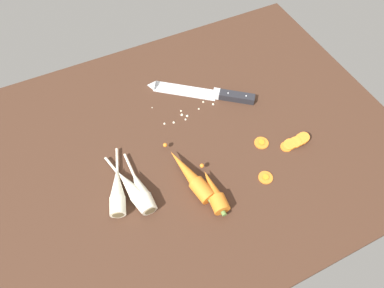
{
  "coord_description": "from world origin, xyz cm",
  "views": [
    {
      "loc": [
        -21.8,
        -47.64,
        78.55
      ],
      "look_at": [
        0.0,
        -2.0,
        1.5
      ],
      "focal_mm": 30.75,
      "sensor_mm": 36.0,
      "label": 1
    }
  ],
  "objects_px": {
    "chefs_knife": "(198,92)",
    "parsnip_front": "(133,190)",
    "carrot_slice_stray_near": "(266,177)",
    "carrot_slice_stack": "(295,142)",
    "parsnip_mid_right": "(141,191)",
    "carrot_slice_stray_mid": "(262,143)",
    "whole_carrot": "(191,176)",
    "whole_carrot_second": "(214,192)",
    "parsnip_mid_left": "(117,191)"
  },
  "relations": [
    {
      "from": "chefs_knife",
      "to": "parsnip_front",
      "type": "height_order",
      "value": "parsnip_front"
    },
    {
      "from": "carrot_slice_stray_near",
      "to": "parsnip_front",
      "type": "bearing_deg",
      "value": 161.74
    },
    {
      "from": "parsnip_front",
      "to": "carrot_slice_stack",
      "type": "height_order",
      "value": "parsnip_front"
    },
    {
      "from": "chefs_knife",
      "to": "parsnip_mid_right",
      "type": "xyz_separation_m",
      "value": [
        -0.29,
        -0.25,
        0.01
      ]
    },
    {
      "from": "carrot_slice_stray_mid",
      "to": "whole_carrot",
      "type": "bearing_deg",
      "value": -175.37
    },
    {
      "from": "parsnip_front",
      "to": "parsnip_mid_right",
      "type": "distance_m",
      "value": 0.02
    },
    {
      "from": "whole_carrot_second",
      "to": "carrot_slice_stack",
      "type": "xyz_separation_m",
      "value": [
        0.28,
        0.04,
        -0.01
      ]
    },
    {
      "from": "whole_carrot_second",
      "to": "parsnip_mid_right",
      "type": "height_order",
      "value": "whole_carrot_second"
    },
    {
      "from": "parsnip_front",
      "to": "carrot_slice_stray_near",
      "type": "distance_m",
      "value": 0.35
    },
    {
      "from": "parsnip_mid_left",
      "to": "parsnip_mid_right",
      "type": "distance_m",
      "value": 0.06
    },
    {
      "from": "whole_carrot_second",
      "to": "parsnip_front",
      "type": "height_order",
      "value": "whole_carrot_second"
    },
    {
      "from": "whole_carrot_second",
      "to": "parsnip_front",
      "type": "distance_m",
      "value": 0.21
    },
    {
      "from": "carrot_slice_stack",
      "to": "carrot_slice_stray_near",
      "type": "xyz_separation_m",
      "value": [
        -0.13,
        -0.06,
        -0.01
      ]
    },
    {
      "from": "chefs_knife",
      "to": "carrot_slice_stack",
      "type": "distance_m",
      "value": 0.34
    },
    {
      "from": "whole_carrot",
      "to": "parsnip_mid_left",
      "type": "height_order",
      "value": "whole_carrot"
    },
    {
      "from": "whole_carrot_second",
      "to": "carrot_slice_stray_near",
      "type": "xyz_separation_m",
      "value": [
        0.15,
        -0.01,
        -0.02
      ]
    },
    {
      "from": "parsnip_front",
      "to": "carrot_slice_stray_near",
      "type": "relative_size",
      "value": 5.19
    },
    {
      "from": "carrot_slice_stray_near",
      "to": "carrot_slice_stray_mid",
      "type": "xyz_separation_m",
      "value": [
        0.05,
        0.1,
        0.0
      ]
    },
    {
      "from": "parsnip_front",
      "to": "carrot_slice_stack",
      "type": "relative_size",
      "value": 2.32
    },
    {
      "from": "whole_carrot",
      "to": "carrot_slice_stack",
      "type": "relative_size",
      "value": 2.49
    },
    {
      "from": "parsnip_mid_right",
      "to": "carrot_slice_stray_mid",
      "type": "bearing_deg",
      "value": 0.17
    },
    {
      "from": "parsnip_front",
      "to": "parsnip_mid_left",
      "type": "bearing_deg",
      "value": 159.92
    },
    {
      "from": "whole_carrot",
      "to": "whole_carrot_second",
      "type": "height_order",
      "value": "same"
    },
    {
      "from": "carrot_slice_stray_near",
      "to": "carrot_slice_stray_mid",
      "type": "bearing_deg",
      "value": 63.5
    },
    {
      "from": "parsnip_front",
      "to": "parsnip_mid_left",
      "type": "xyz_separation_m",
      "value": [
        -0.04,
        0.01,
        0.0
      ]
    },
    {
      "from": "chefs_knife",
      "to": "carrot_slice_stack",
      "type": "relative_size",
      "value": 3.43
    },
    {
      "from": "whole_carrot",
      "to": "parsnip_front",
      "type": "relative_size",
      "value": 1.07
    },
    {
      "from": "carrot_slice_stray_near",
      "to": "carrot_slice_stack",
      "type": "bearing_deg",
      "value": 22.91
    },
    {
      "from": "chefs_knife",
      "to": "carrot_slice_stray_mid",
      "type": "height_order",
      "value": "chefs_knife"
    },
    {
      "from": "whole_carrot_second",
      "to": "parsnip_mid_left",
      "type": "bearing_deg",
      "value": 153.65
    },
    {
      "from": "parsnip_front",
      "to": "carrot_slice_stray_near",
      "type": "xyz_separation_m",
      "value": [
        0.33,
        -0.11,
        -0.02
      ]
    },
    {
      "from": "parsnip_mid_left",
      "to": "carrot_slice_stack",
      "type": "height_order",
      "value": "parsnip_mid_left"
    },
    {
      "from": "parsnip_front",
      "to": "parsnip_mid_left",
      "type": "relative_size",
      "value": 1.01
    },
    {
      "from": "whole_carrot",
      "to": "carrot_slice_stray_mid",
      "type": "height_order",
      "value": "whole_carrot"
    },
    {
      "from": "parsnip_front",
      "to": "parsnip_mid_right",
      "type": "relative_size",
      "value": 1.06
    },
    {
      "from": "carrot_slice_stray_near",
      "to": "chefs_knife",
      "type": "bearing_deg",
      "value": 94.86
    },
    {
      "from": "parsnip_front",
      "to": "carrot_slice_stack",
      "type": "distance_m",
      "value": 0.47
    },
    {
      "from": "whole_carrot_second",
      "to": "carrot_slice_stack",
      "type": "relative_size",
      "value": 1.79
    },
    {
      "from": "parsnip_mid_right",
      "to": "carrot_slice_stray_mid",
      "type": "distance_m",
      "value": 0.37
    },
    {
      "from": "parsnip_mid_right",
      "to": "carrot_slice_stray_near",
      "type": "bearing_deg",
      "value": -17.34
    },
    {
      "from": "chefs_knife",
      "to": "carrot_slice_stray_near",
      "type": "distance_m",
      "value": 0.35
    },
    {
      "from": "whole_carrot",
      "to": "parsnip_front",
      "type": "bearing_deg",
      "value": 168.96
    },
    {
      "from": "parsnip_front",
      "to": "carrot_slice_stray_mid",
      "type": "bearing_deg",
      "value": -1.58
    },
    {
      "from": "whole_carrot_second",
      "to": "parsnip_mid_right",
      "type": "xyz_separation_m",
      "value": [
        -0.17,
        0.08,
        -0.0
      ]
    },
    {
      "from": "whole_carrot_second",
      "to": "carrot_slice_stray_mid",
      "type": "xyz_separation_m",
      "value": [
        0.2,
        0.09,
        -0.02
      ]
    },
    {
      "from": "parsnip_front",
      "to": "parsnip_mid_right",
      "type": "bearing_deg",
      "value": -32.49
    },
    {
      "from": "parsnip_front",
      "to": "whole_carrot_second",
      "type": "bearing_deg",
      "value": -27.52
    },
    {
      "from": "carrot_slice_stack",
      "to": "parsnip_mid_left",
      "type": "bearing_deg",
      "value": 172.41
    },
    {
      "from": "chefs_knife",
      "to": "whole_carrot",
      "type": "relative_size",
      "value": 1.38
    },
    {
      "from": "whole_carrot",
      "to": "carrot_slice_stack",
      "type": "distance_m",
      "value": 0.32
    }
  ]
}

